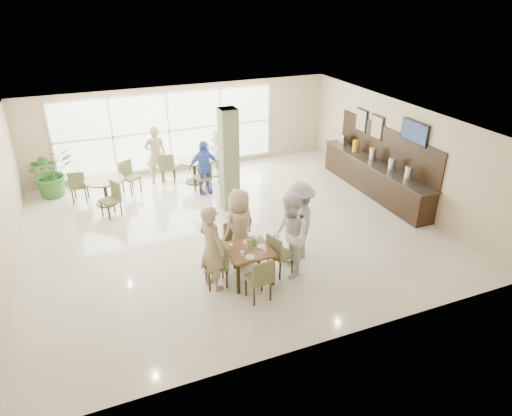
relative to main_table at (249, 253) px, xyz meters
name	(u,v)px	position (x,y,z in m)	size (l,w,h in m)	color
ground	(231,228)	(0.38, 2.24, -0.65)	(10.00, 10.00, 0.00)	beige
room_shell	(229,166)	(0.38, 2.24, 1.05)	(10.00, 10.00, 10.00)	white
window_bank	(169,131)	(-0.12, 6.70, 0.75)	(7.00, 0.04, 7.00)	silver
column	(229,160)	(0.78, 3.44, 0.75)	(0.45, 0.45, 2.80)	#647350
main_table	(249,253)	(0.00, 0.00, 0.00)	(0.90, 0.90, 0.75)	brown
round_table_left	(104,185)	(-2.39, 5.00, -0.08)	(1.10, 1.10, 0.75)	brown
round_table_right	(194,166)	(0.35, 5.55, -0.10)	(1.00, 1.00, 0.75)	brown
chairs_main_table	(248,260)	(-0.02, 0.02, -0.18)	(1.94, 1.89, 0.95)	brown
chairs_table_left	(107,187)	(-2.34, 5.03, -0.18)	(2.03, 2.03, 0.95)	brown
chairs_table_right	(193,168)	(0.33, 5.57, -0.18)	(1.99, 1.92, 0.95)	brown
tabletop_clutter	(250,246)	(0.02, -0.01, 0.16)	(0.75, 0.77, 0.21)	white
buffet_counter	(375,175)	(5.08, 2.75, -0.10)	(0.64, 4.70, 1.95)	black
wall_tv	(415,132)	(5.32, 1.64, 1.50)	(0.06, 1.00, 0.58)	black
framed_art_a	(377,127)	(5.33, 3.24, 1.20)	(0.05, 0.55, 0.70)	black
framed_art_b	(361,120)	(5.33, 4.04, 1.20)	(0.05, 0.55, 0.70)	black
potted_plant	(51,172)	(-3.77, 6.17, 0.07)	(1.30, 1.30, 1.44)	#336D2B
teen_left	(212,248)	(-0.78, 0.05, 0.27)	(0.67, 0.44, 1.84)	tan
teen_far	(239,227)	(0.07, 0.74, 0.22)	(0.85, 0.47, 1.75)	tan
teen_right	(290,236)	(0.89, -0.10, 0.27)	(0.90, 0.70, 1.84)	white
teen_standing	(300,220)	(1.40, 0.46, 0.26)	(1.17, 0.67, 1.82)	#99999B
adult_a	(204,167)	(0.40, 4.63, 0.16)	(0.95, 0.54, 1.62)	#4566D0
adult_b	(219,155)	(1.15, 5.47, 0.17)	(1.52, 0.66, 1.64)	white
adult_standing	(156,155)	(-0.73, 5.99, 0.26)	(0.67, 0.44, 1.82)	tan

